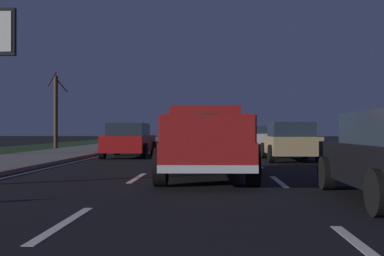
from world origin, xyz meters
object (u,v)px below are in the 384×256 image
object	(u,v)px
sedan_silver	(255,136)
sedan_tan	(290,141)
pickup_truck	(206,140)
sedan_red	(129,140)
bare_tree_far	(56,109)

from	to	relation	value
sedan_silver	sedan_tan	xyz separation A→B (m)	(-15.58, -0.04, 0.00)
pickup_truck	sedan_silver	bearing A→B (deg)	-8.19
sedan_silver	sedan_tan	size ratio (longest dim) A/B	1.00
sedan_tan	sedan_red	bearing A→B (deg)	73.99
pickup_truck	sedan_silver	size ratio (longest dim) A/B	1.24
sedan_red	bare_tree_far	size ratio (longest dim) A/B	0.84
pickup_truck	sedan_silver	world-z (taller)	pickup_truck
sedan_silver	bare_tree_far	world-z (taller)	bare_tree_far
pickup_truck	sedan_red	xyz separation A→B (m)	(9.02, 3.62, -0.20)
sedan_red	sedan_tan	distance (m)	7.19
pickup_truck	bare_tree_far	size ratio (longest dim) A/B	1.04
sedan_red	sedan_tan	size ratio (longest dim) A/B	1.00
sedan_red	bare_tree_far	world-z (taller)	bare_tree_far
pickup_truck	sedan_silver	distance (m)	22.85
sedan_tan	bare_tree_far	xyz separation A→B (m)	(12.45, 13.92, 1.87)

